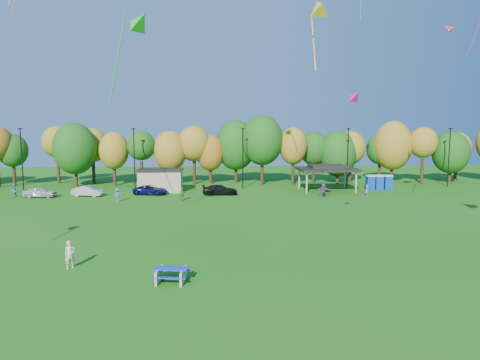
{
  "coord_description": "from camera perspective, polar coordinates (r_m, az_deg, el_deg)",
  "views": [
    {
      "loc": [
        -2.9,
        -23.59,
        8.9
      ],
      "look_at": [
        -0.82,
        6.0,
        5.37
      ],
      "focal_mm": 32.0,
      "sensor_mm": 36.0,
      "label": 1
    }
  ],
  "objects": [
    {
      "name": "car_a",
      "position": [
        62.0,
        -25.11,
        -1.46
      ],
      "size": [
        4.19,
        1.81,
        1.41
      ],
      "primitive_type": "imported",
      "rotation": [
        0.0,
        0.0,
        1.54
      ],
      "color": "silver",
      "rests_on": "ground"
    },
    {
      "name": "far_person_3",
      "position": [
        63.64,
        -27.95,
        -1.29
      ],
      "size": [
        0.91,
        1.01,
        1.69
      ],
      "primitive_type": "imported",
      "rotation": [
        0.0,
        0.0,
        4.31
      ],
      "color": "teal",
      "rests_on": "ground"
    },
    {
      "name": "kite_8",
      "position": [
        34.07,
        15.16,
        10.74
      ],
      "size": [
        1.29,
        1.45,
        1.22
      ],
      "color": "#F60D87"
    },
    {
      "name": "utility_building",
      "position": [
        62.42,
        -10.53,
        -0.02
      ],
      "size": [
        6.3,
        4.3,
        3.25
      ],
      "color": "tan",
      "rests_on": "ground"
    },
    {
      "name": "porta_potties",
      "position": [
        66.47,
        18.02,
        -0.3
      ],
      "size": [
        3.75,
        1.3,
        2.18
      ],
      "color": "#0B3A95",
      "rests_on": "ground"
    },
    {
      "name": "tree_line",
      "position": [
        69.19,
        -2.48,
        4.3
      ],
      "size": [
        93.57,
        10.55,
        11.15
      ],
      "color": "black",
      "rests_on": "ground"
    },
    {
      "name": "car_c",
      "position": [
        59.73,
        -11.85,
        -1.31
      ],
      "size": [
        5.03,
        3.18,
        1.29
      ],
      "primitive_type": "imported",
      "rotation": [
        0.0,
        0.0,
        1.33
      ],
      "color": "#0C0F4C",
      "rests_on": "ground"
    },
    {
      "name": "lamp_posts",
      "position": [
        63.9,
        0.38,
        3.19
      ],
      "size": [
        64.5,
        0.25,
        9.09
      ],
      "color": "black",
      "rests_on": "ground"
    },
    {
      "name": "picnic_table",
      "position": [
        25.91,
        -9.16,
        -12.22
      ],
      "size": [
        2.2,
        1.9,
        0.86
      ],
      "rotation": [
        0.0,
        0.0,
        -0.14
      ],
      "color": "tan",
      "rests_on": "ground"
    },
    {
      "name": "kite_flyer",
      "position": [
        29.87,
        -21.73,
        -9.23
      ],
      "size": [
        0.79,
        0.75,
        1.82
      ],
      "primitive_type": "imported",
      "rotation": [
        0.0,
        0.0,
        0.64
      ],
      "color": "beige",
      "rests_on": "ground"
    },
    {
      "name": "kite_2",
      "position": [
        52.31,
        25.98,
        17.72
      ],
      "size": [
        1.47,
        1.39,
        1.18
      ],
      "color": "red"
    },
    {
      "name": "kite_3",
      "position": [
        34.82,
        10.44,
        21.69
      ],
      "size": [
        1.54,
        3.43,
        5.63
      ],
      "color": "yellow"
    },
    {
      "name": "pavilion",
      "position": [
        63.16,
        11.52,
        1.49
      ],
      "size": [
        8.2,
        6.2,
        3.77
      ],
      "color": "tan",
      "rests_on": "ground"
    },
    {
      "name": "far_person_0",
      "position": [
        54.93,
        -16.02,
        -1.93
      ],
      "size": [
        1.24,
        1.14,
        1.67
      ],
      "primitive_type": "imported",
      "rotation": [
        0.0,
        0.0,
        3.78
      ],
      "color": "#6056BD",
      "rests_on": "ground"
    },
    {
      "name": "car_b",
      "position": [
        60.59,
        -19.62,
        -1.42
      ],
      "size": [
        4.34,
        2.25,
        1.36
      ],
      "primitive_type": "imported",
      "rotation": [
        0.0,
        0.0,
        1.37
      ],
      "color": "#ADADB2",
      "rests_on": "ground"
    },
    {
      "name": "kite_10",
      "position": [
        37.18,
        -13.23,
        19.85
      ],
      "size": [
        3.95,
        3.67,
        7.61
      ],
      "color": "#18B41A"
    },
    {
      "name": "far_person_4",
      "position": [
        53.95,
        -7.75,
        -1.88
      ],
      "size": [
        1.06,
        0.79,
        1.67
      ],
      "primitive_type": "imported",
      "rotation": [
        0.0,
        0.0,
        0.44
      ],
      "color": "olive",
      "rests_on": "ground"
    },
    {
      "name": "far_person_2",
      "position": [
        59.07,
        16.54,
        -1.38
      ],
      "size": [
        0.67,
        0.7,
        1.61
      ],
      "primitive_type": "imported",
      "rotation": [
        0.0,
        0.0,
        4.02
      ],
      "color": "#BA5BC2",
      "rests_on": "ground"
    },
    {
      "name": "car_d",
      "position": [
        58.35,
        -2.7,
        -1.32
      ],
      "size": [
        4.79,
        1.99,
        1.38
      ],
      "primitive_type": "imported",
      "rotation": [
        0.0,
        0.0,
        1.58
      ],
      "color": "black",
      "rests_on": "ground"
    },
    {
      "name": "ground",
      "position": [
        25.38,
        2.88,
        -13.76
      ],
      "size": [
        160.0,
        160.0,
        0.0
      ],
      "primitive_type": "plane",
      "color": "#19600F",
      "rests_on": "ground"
    },
    {
      "name": "far_person_1",
      "position": [
        57.66,
        11.07,
        -1.32
      ],
      "size": [
        1.75,
        0.83,
        1.81
      ],
      "primitive_type": "imported",
      "rotation": [
        0.0,
        0.0,
        6.1
      ],
      "color": "purple",
      "rests_on": "ground"
    }
  ]
}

